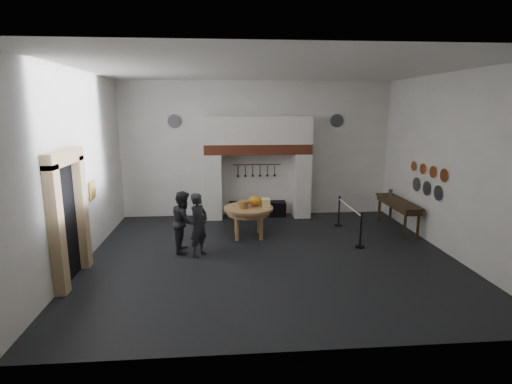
{
  "coord_description": "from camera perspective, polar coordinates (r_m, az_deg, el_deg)",
  "views": [
    {
      "loc": [
        -1.15,
        -9.38,
        3.65
      ],
      "look_at": [
        -0.25,
        1.38,
        1.35
      ],
      "focal_mm": 28.0,
      "sensor_mm": 36.0,
      "label": 1
    }
  ],
  "objects": [
    {
      "name": "side_table",
      "position": [
        12.75,
        19.67,
        -1.27
      ],
      "size": [
        0.55,
        2.2,
        0.06
      ],
      "primitive_type": "cube",
      "color": "#372614",
      "rests_on": "floor"
    },
    {
      "name": "work_table",
      "position": [
        11.33,
        -1.09,
        -2.33
      ],
      "size": [
        1.56,
        1.56,
        0.07
      ],
      "primitive_type": "cylinder",
      "rotation": [
        0.0,
        0.0,
        -0.12
      ],
      "color": "tan",
      "rests_on": "floor"
    },
    {
      "name": "chimney_pier_right",
      "position": [
        13.54,
        6.49,
        0.99
      ],
      "size": [
        0.55,
        0.7,
        2.15
      ],
      "primitive_type": "cube",
      "color": "silver",
      "rests_on": "floor"
    },
    {
      "name": "pewter_plate_mid",
      "position": [
        12.0,
        23.19,
        0.48
      ],
      "size": [
        0.03,
        0.4,
        0.4
      ],
      "primitive_type": "cylinder",
      "rotation": [
        0.0,
        1.57,
        0.0
      ],
      "color": "#4C4C51",
      "rests_on": "wall_right"
    },
    {
      "name": "copper_pan_a",
      "position": [
        11.23,
        25.28,
        2.16
      ],
      "size": [
        0.03,
        0.34,
        0.34
      ],
      "primitive_type": "cylinder",
      "rotation": [
        0.0,
        1.57,
        0.0
      ],
      "color": "#C6662D",
      "rests_on": "wall_right"
    },
    {
      "name": "barrier_post_near",
      "position": [
        10.92,
        14.74,
        -5.41
      ],
      "size": [
        0.05,
        0.05,
        0.9
      ],
      "primitive_type": "cylinder",
      "color": "black",
      "rests_on": "floor"
    },
    {
      "name": "bread_loaf",
      "position": [
        11.64,
        -1.7,
        -1.44
      ],
      "size": [
        0.31,
        0.18,
        0.13
      ],
      "primitive_type": "ellipsoid",
      "color": "#965E35",
      "rests_on": "work_table"
    },
    {
      "name": "door_jamb_near",
      "position": [
        8.65,
        -26.59,
        -5.04
      ],
      "size": [
        0.22,
        0.3,
        2.6
      ],
      "primitive_type": "cube",
      "color": "tan",
      "rests_on": "floor"
    },
    {
      "name": "barrier_post_far",
      "position": [
        12.75,
        11.78,
        -2.76
      ],
      "size": [
        0.05,
        0.05,
        0.9
      ],
      "primitive_type": "cylinder",
      "color": "black",
      "rests_on": "floor"
    },
    {
      "name": "pewter_plate_back_right",
      "position": [
        13.89,
        11.49,
        9.94
      ],
      "size": [
        0.44,
        0.03,
        0.44
      ],
      "primitive_type": "cylinder",
      "rotation": [
        1.57,
        0.0,
        0.0
      ],
      "color": "#4C4C51",
      "rests_on": "wall_back"
    },
    {
      "name": "hearth_brick_band",
      "position": [
        13.15,
        0.26,
        6.18
      ],
      "size": [
        3.5,
        0.72,
        0.32
      ],
      "primitive_type": "cube",
      "color": "#9E442B",
      "rests_on": "chimney_pier_left"
    },
    {
      "name": "wall_left",
      "position": [
        10.05,
        -24.23,
        2.96
      ],
      "size": [
        0.02,
        8.0,
        4.5
      ],
      "primitive_type": "cube",
      "color": "white",
      "rests_on": "floor"
    },
    {
      "name": "wall_front",
      "position": [
        5.67,
        7.07,
        -2.36
      ],
      "size": [
        9.0,
        0.02,
        4.5
      ],
      "primitive_type": "cube",
      "color": "white",
      "rests_on": "floor"
    },
    {
      "name": "copper_pan_d",
      "position": [
        12.66,
        21.6,
        3.47
      ],
      "size": [
        0.03,
        0.28,
        0.28
      ],
      "primitive_type": "cylinder",
      "rotation": [
        0.0,
        1.57,
        0.0
      ],
      "color": "#C6662D",
      "rests_on": "wall_right"
    },
    {
      "name": "ceiling",
      "position": [
        9.48,
        2.3,
        17.16
      ],
      "size": [
        9.0,
        8.0,
        0.02
      ],
      "primitive_type": "cube",
      "color": "silver",
      "rests_on": "wall_back"
    },
    {
      "name": "iron_range",
      "position": [
        13.58,
        0.23,
        -2.46
      ],
      "size": [
        1.9,
        0.45,
        0.5
      ],
      "primitive_type": "cube",
      "color": "black",
      "rests_on": "floor"
    },
    {
      "name": "wall_plaque",
      "position": [
        10.89,
        -22.32,
        0.27
      ],
      "size": [
        0.05,
        0.34,
        0.44
      ],
      "primitive_type": "cube",
      "color": "gold",
      "rests_on": "wall_left"
    },
    {
      "name": "cheese_block_small",
      "position": [
        11.58,
        1.2,
        -1.33
      ],
      "size": [
        0.18,
        0.18,
        0.2
      ],
      "primitive_type": "cube",
      "color": "#ECD78D",
      "rests_on": "work_table"
    },
    {
      "name": "visitor_near",
      "position": [
        9.97,
        -8.17,
        -4.69
      ],
      "size": [
        0.64,
        0.7,
        1.61
      ],
      "primitive_type": "imported",
      "rotation": [
        0.0,
        0.0,
        0.99
      ],
      "color": "black",
      "rests_on": "floor"
    },
    {
      "name": "utensil_rail",
      "position": [
        13.48,
        0.16,
        3.93
      ],
      "size": [
        1.6,
        0.02,
        0.02
      ],
      "primitive_type": "cylinder",
      "rotation": [
        0.0,
        1.57,
        0.0
      ],
      "color": "black",
      "rests_on": "wall_back"
    },
    {
      "name": "pumpkin",
      "position": [
        11.4,
        -0.13,
        -1.26
      ],
      "size": [
        0.36,
        0.36,
        0.31
      ],
      "primitive_type": "ellipsoid",
      "color": "#C67F1C",
      "rests_on": "work_table"
    },
    {
      "name": "door_lintel",
      "position": [
        9.03,
        -25.78,
        4.48
      ],
      "size": [
        0.22,
        1.7,
        0.3
      ],
      "primitive_type": "cube",
      "color": "tan",
      "rests_on": "door_jamb_near"
    },
    {
      "name": "pewter_jug",
      "position": [
        13.26,
        18.66,
        -0.09
      ],
      "size": [
        0.12,
        0.12,
        0.22
      ],
      "primitive_type": "cylinder",
      "color": "#535459",
      "rests_on": "side_table"
    },
    {
      "name": "door_jamb_far",
      "position": [
        9.92,
        -23.66,
        -2.71
      ],
      "size": [
        0.22,
        0.3,
        2.6
      ],
      "primitive_type": "cube",
      "color": "tan",
      "rests_on": "floor"
    },
    {
      "name": "wall_right",
      "position": [
        11.04,
        26.11,
        3.51
      ],
      "size": [
        0.02,
        8.0,
        4.5
      ],
      "primitive_type": "cube",
      "color": "white",
      "rests_on": "floor"
    },
    {
      "name": "pewter_plate_back_left",
      "position": [
        13.43,
        -11.58,
        9.88
      ],
      "size": [
        0.44,
        0.03,
        0.44
      ],
      "primitive_type": "cylinder",
      "rotation": [
        1.57,
        0.0,
        0.0
      ],
      "color": "#4C4C51",
      "rests_on": "wall_back"
    },
    {
      "name": "door_recess",
      "position": [
        9.32,
        -25.52,
        -4.09
      ],
      "size": [
        0.04,
        1.1,
        2.5
      ],
      "primitive_type": "cube",
      "color": "black",
      "rests_on": "floor"
    },
    {
      "name": "copper_pan_c",
      "position": [
        12.18,
        22.73,
        3.07
      ],
      "size": [
        0.03,
        0.3,
        0.3
      ],
      "primitive_type": "cylinder",
      "rotation": [
        0.0,
        1.57,
        0.0
      ],
      "color": "#C6662D",
      "rests_on": "wall_right"
    },
    {
      "name": "visitor_far",
      "position": [
        10.39,
        -10.25,
        -4.15
      ],
      "size": [
        0.61,
        0.78,
        1.58
      ],
      "primitive_type": "imported",
      "rotation": [
        0.0,
        0.0,
        1.59
      ],
      "color": "black",
      "rests_on": "floor"
    },
    {
      "name": "cheese_block_big",
      "position": [
        11.29,
        1.45,
        -1.58
      ],
      "size": [
        0.22,
        0.22,
        0.24
      ],
      "primitive_type": "cube",
      "color": "#F2ED91",
      "rests_on": "work_table"
    },
    {
      "name": "floor",
      "position": [
        10.13,
        2.09,
        -9.1
      ],
      "size": [
        9.0,
        8.0,
        0.02
      ],
      "primitive_type": "cube",
      "color": "black",
      "rests_on": "ground"
    },
    {
      "name": "wall_back",
      "position": [
        13.5,
        0.13,
        6.08
      ],
      "size": [
        9.0,
        0.02,
        4.5
      ],
      "primitive_type": "cube",
      "color": "white",
      "rests_on": "floor"
    },
    {
      "name": "barrier_rope",
      "position": [
        11.73,
        13.23,
        -2.11
      ],
      "size": [
        0.04,
        2.0,
        0.04
      ],
      "primitive_type": "cylinder",
      "rotation": [
        1.57,
        0.0,
        0.0
      ],
      "color": "silver",
      "rests_on": "barrier_post_near"
    },
    {
      "name": "copper_pan_b",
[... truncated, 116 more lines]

